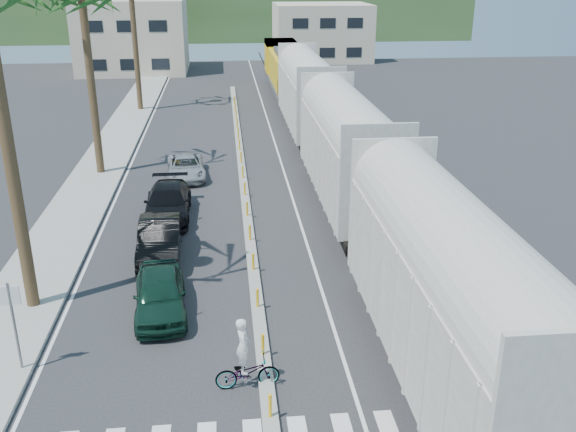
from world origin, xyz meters
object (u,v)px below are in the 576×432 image
at_px(car_second, 160,239).
at_px(cyclist, 246,366).
at_px(street_sign, 13,315).
at_px(car_lead, 160,294).

height_order(car_second, cyclist, cyclist).
relative_size(car_second, cyclist, 2.15).
bearing_deg(car_second, street_sign, -115.31).
distance_m(car_lead, cyclist, 5.43).
xyz_separation_m(street_sign, cyclist, (6.74, -1.42, -1.25)).
relative_size(street_sign, car_second, 0.62).
height_order(street_sign, car_lead, street_sign).
bearing_deg(car_lead, car_second, 89.88).
xyz_separation_m(street_sign, car_second, (3.49, 7.97, -1.18)).
bearing_deg(cyclist, car_second, 15.07).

